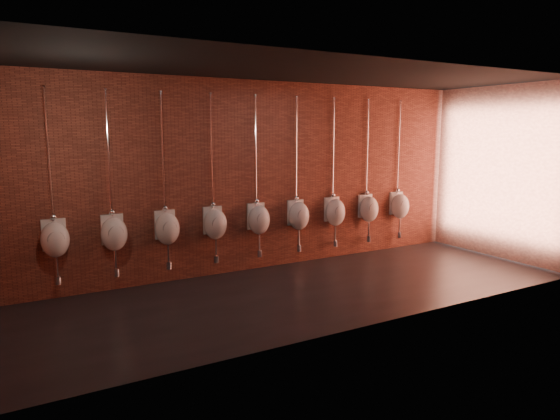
% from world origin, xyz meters
% --- Properties ---
extents(ground, '(8.50, 8.50, 0.00)m').
position_xyz_m(ground, '(0.00, 0.00, 0.00)').
color(ground, black).
rests_on(ground, ground).
extents(room_shell, '(8.54, 3.04, 3.22)m').
position_xyz_m(room_shell, '(0.00, 0.00, 2.01)').
color(room_shell, black).
rests_on(room_shell, ground).
extents(urinal_0, '(0.39, 0.34, 2.72)m').
position_xyz_m(urinal_0, '(-3.27, 1.37, 0.90)').
color(urinal_0, white).
rests_on(urinal_0, ground).
extents(urinal_1, '(0.39, 0.34, 2.72)m').
position_xyz_m(urinal_1, '(-2.48, 1.37, 0.90)').
color(urinal_1, white).
rests_on(urinal_1, ground).
extents(urinal_2, '(0.39, 0.34, 2.72)m').
position_xyz_m(urinal_2, '(-1.69, 1.37, 0.90)').
color(urinal_2, white).
rests_on(urinal_2, ground).
extents(urinal_3, '(0.39, 0.34, 2.72)m').
position_xyz_m(urinal_3, '(-0.90, 1.37, 0.90)').
color(urinal_3, white).
rests_on(urinal_3, ground).
extents(urinal_4, '(0.39, 0.34, 2.72)m').
position_xyz_m(urinal_4, '(-0.11, 1.37, 0.90)').
color(urinal_4, white).
rests_on(urinal_4, ground).
extents(urinal_5, '(0.39, 0.34, 2.72)m').
position_xyz_m(urinal_5, '(0.69, 1.37, 0.90)').
color(urinal_5, white).
rests_on(urinal_5, ground).
extents(urinal_6, '(0.39, 0.34, 2.72)m').
position_xyz_m(urinal_6, '(1.48, 1.37, 0.90)').
color(urinal_6, white).
rests_on(urinal_6, ground).
extents(urinal_7, '(0.39, 0.34, 2.72)m').
position_xyz_m(urinal_7, '(2.27, 1.37, 0.90)').
color(urinal_7, white).
rests_on(urinal_7, ground).
extents(urinal_8, '(0.39, 0.34, 2.72)m').
position_xyz_m(urinal_8, '(3.06, 1.37, 0.90)').
color(urinal_8, white).
rests_on(urinal_8, ground).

